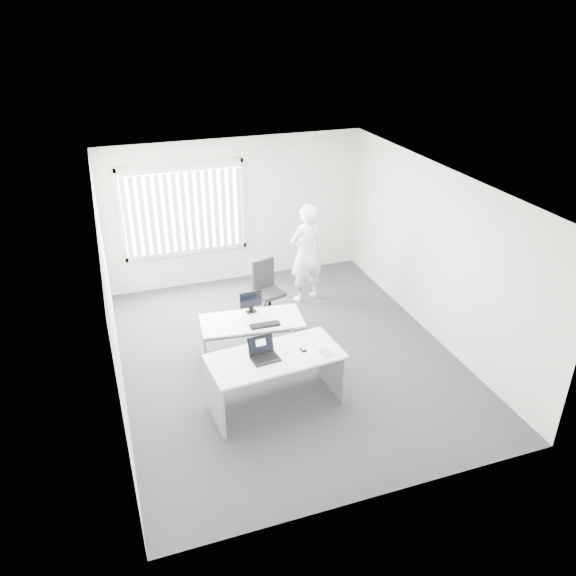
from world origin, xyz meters
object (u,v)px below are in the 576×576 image
object	(u,v)px
laptop	(265,351)
monitor	(251,302)
desk_near	(275,369)
desk_far	(252,331)
office_chair	(268,299)
person	(306,253)

from	to	relation	value
laptop	monitor	xyz separation A→B (m)	(0.21, 1.47, -0.07)
desk_near	desk_far	bearing A→B (deg)	84.58
laptop	office_chair	bearing A→B (deg)	65.48
office_chair	laptop	bearing A→B (deg)	-122.51
person	monitor	size ratio (longest dim) A/B	5.25
office_chair	monitor	bearing A→B (deg)	-134.58
person	desk_far	bearing A→B (deg)	33.05
desk_near	desk_far	size ratio (longest dim) A/B	1.15
office_chair	monitor	size ratio (longest dim) A/B	2.85
laptop	desk_near	bearing A→B (deg)	11.91
desk_far	laptop	world-z (taller)	laptop
office_chair	laptop	world-z (taller)	laptop
desk_near	desk_far	distance (m)	1.18
desk_far	person	world-z (taller)	person
laptop	person	bearing A→B (deg)	53.17
desk_near	person	xyz separation A→B (m)	(1.48, 2.76, 0.35)
desk_near	office_chair	size ratio (longest dim) A/B	1.82
office_chair	person	bearing A→B (deg)	6.41
desk_near	office_chair	xyz separation A→B (m)	(0.65, 2.44, -0.27)
person	laptop	xyz separation A→B (m)	(-1.63, -2.81, 0.02)
desk_far	monitor	bearing A→B (deg)	82.21
office_chair	desk_far	bearing A→B (deg)	-131.76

